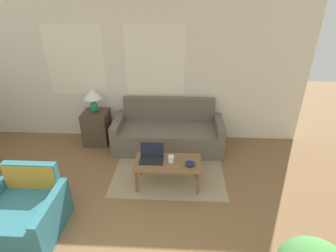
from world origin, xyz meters
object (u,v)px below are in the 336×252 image
couch (168,134)px  laptop (152,156)px  snack_bowl (190,164)px  coffee_table (168,165)px  table_lamp (93,96)px  armchair (25,214)px  cup_navy (171,159)px

couch → laptop: bearing=-100.5°
snack_bowl → coffee_table: bearing=168.6°
coffee_table → table_lamp: bearing=139.7°
armchair → snack_bowl: armchair is taller
couch → cup_navy: (0.10, -1.14, 0.19)m
table_lamp → laptop: (1.21, -1.18, -0.52)m
table_lamp → coffee_table: table_lamp is taller
couch → laptop: (-0.20, -1.09, 0.19)m
snack_bowl → table_lamp: bearing=143.9°
snack_bowl → laptop: bearing=167.6°
armchair → cup_navy: armchair is taller
table_lamp → snack_bowl: size_ratio=3.35×
coffee_table → snack_bowl: (0.33, -0.07, 0.08)m
coffee_table → cup_navy: cup_navy is taller
table_lamp → coffee_table: size_ratio=0.48×
cup_navy → snack_bowl: bearing=-15.1°
couch → cup_navy: size_ratio=19.90×
cup_navy → snack_bowl: cup_navy is taller
coffee_table → laptop: laptop is taller
couch → armchair: (-1.67, -2.12, -0.02)m
armchair → snack_bowl: size_ratio=6.15×
table_lamp → couch: bearing=-3.6°
couch → snack_bowl: bearing=-72.7°
couch → table_lamp: size_ratio=4.23×
couch → snack_bowl: (0.38, -1.22, 0.17)m
armchair → cup_navy: (1.77, 0.98, 0.21)m
cup_navy → table_lamp: bearing=140.9°
table_lamp → cup_navy: (1.51, -1.23, -0.52)m
laptop → table_lamp: bearing=135.8°
armchair → table_lamp: size_ratio=1.84×
couch → coffee_table: 1.16m
couch → coffee_table: bearing=-87.7°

